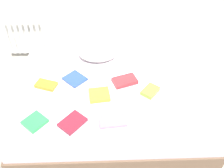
{
  "coord_description": "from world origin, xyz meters",
  "views": [
    {
      "loc": [
        -0.07,
        -1.9,
        2.29
      ],
      "look_at": [
        0.0,
        0.05,
        0.48
      ],
      "focal_mm": 40.43,
      "sensor_mm": 36.0,
      "label": 1
    }
  ],
  "objects": [
    {
      "name": "textbook_yellow",
      "position": [
        -0.13,
        -0.14,
        0.52
      ],
      "size": [
        0.22,
        0.21,
        0.04
      ],
      "primitive_type": "cube",
      "rotation": [
        0.0,
        0.0,
        0.12
      ],
      "color": "yellow",
      "rests_on": "bed"
    },
    {
      "name": "textbook_white",
      "position": [
        0.7,
        0.06,
        0.51
      ],
      "size": [
        0.18,
        0.14,
        0.02
      ],
      "primitive_type": "cube",
      "rotation": [
        0.0,
        0.0,
        -0.01
      ],
      "color": "white",
      "rests_on": "bed"
    },
    {
      "name": "bed",
      "position": [
        0.0,
        0.0,
        0.25
      ],
      "size": [
        2.0,
        1.5,
        0.5
      ],
      "color": "brown",
      "rests_on": "ground"
    },
    {
      "name": "textbook_orange",
      "position": [
        -0.68,
        0.02,
        0.52
      ],
      "size": [
        0.24,
        0.19,
        0.04
      ],
      "primitive_type": "cube",
      "rotation": [
        0.0,
        0.0,
        -0.34
      ],
      "color": "orange",
      "rests_on": "bed"
    },
    {
      "name": "ground_plane",
      "position": [
        0.0,
        0.0,
        0.0
      ],
      "size": [
        8.0,
        8.0,
        0.0
      ],
      "primitive_type": "plane",
      "color": "#9E998E"
    },
    {
      "name": "radiator",
      "position": [
        -1.19,
        1.2,
        0.37
      ],
      "size": [
        0.57,
        0.04,
        0.54
      ],
      "color": "white",
      "rests_on": "ground"
    },
    {
      "name": "textbook_green",
      "position": [
        -0.71,
        -0.46,
        0.52
      ],
      "size": [
        0.25,
        0.25,
        0.03
      ],
      "primitive_type": "cube",
      "rotation": [
        0.0,
        0.0,
        0.84
      ],
      "color": "green",
      "rests_on": "bed"
    },
    {
      "name": "textbook_maroon",
      "position": [
        -0.37,
        -0.48,
        0.51
      ],
      "size": [
        0.27,
        0.28,
        0.03
      ],
      "primitive_type": "cube",
      "rotation": [
        0.0,
        0.0,
        0.84
      ],
      "color": "maroon",
      "rests_on": "bed"
    },
    {
      "name": "textbook_lime",
      "position": [
        0.38,
        -0.11,
        0.52
      ],
      "size": [
        0.21,
        0.22,
        0.04
      ],
      "primitive_type": "cube",
      "rotation": [
        0.0,
        0.0,
        0.88
      ],
      "color": "#8CC638",
      "rests_on": "bed"
    },
    {
      "name": "textbook_red",
      "position": [
        0.13,
        0.05,
        0.52
      ],
      "size": [
        0.28,
        0.22,
        0.04
      ],
      "primitive_type": "cube",
      "rotation": [
        0.0,
        0.0,
        0.34
      ],
      "color": "red",
      "rests_on": "bed"
    },
    {
      "name": "pillow",
      "position": [
        -0.15,
        0.5,
        0.57
      ],
      "size": [
        0.45,
        0.34,
        0.15
      ],
      "primitive_type": "ellipsoid",
      "color": "white",
      "rests_on": "bed"
    },
    {
      "name": "textbook_pink",
      "position": [
        -0.01,
        -0.47,
        0.51
      ],
      "size": [
        0.25,
        0.16,
        0.02
      ],
      "primitive_type": "cube",
      "rotation": [
        0.0,
        0.0,
        0.09
      ],
      "color": "pink",
      "rests_on": "bed"
    },
    {
      "name": "textbook_blue",
      "position": [
        -0.39,
        0.11,
        0.51
      ],
      "size": [
        0.28,
        0.28,
        0.02
      ],
      "primitive_type": "cube",
      "rotation": [
        0.0,
        0.0,
        -0.79
      ],
      "color": "#2847B7",
      "rests_on": "bed"
    }
  ]
}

